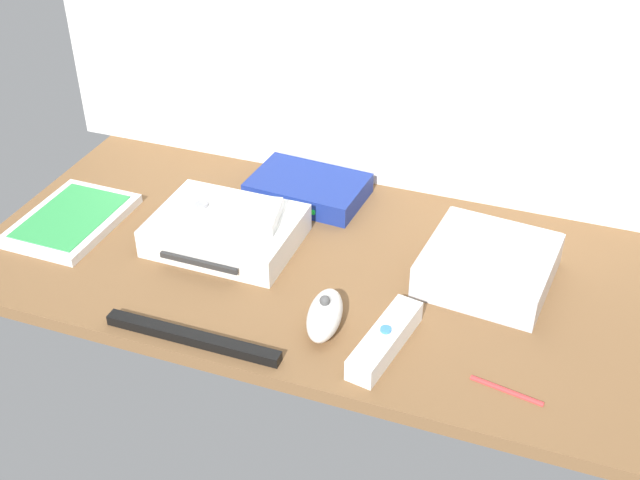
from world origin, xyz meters
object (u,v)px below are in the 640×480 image
(network_router, at_px, (308,188))
(remote_classic_pad, at_px, (229,214))
(game_case, at_px, (72,220))
(stylus_pen, at_px, (507,389))
(mini_computer, at_px, (488,265))
(game_console, at_px, (225,232))
(sensor_bar, at_px, (192,338))
(remote_nunchuk, at_px, (325,315))
(remote_wand, at_px, (385,340))

(network_router, xyz_separation_m, remote_classic_pad, (-0.06, -0.16, 0.04))
(game_case, bearing_deg, stylus_pen, -9.44)
(mini_computer, bearing_deg, remote_classic_pad, -173.30)
(game_case, xyz_separation_m, remote_classic_pad, (0.25, 0.03, 0.05))
(mini_computer, relative_size, game_case, 0.97)
(game_console, height_order, game_case, game_console)
(game_console, bearing_deg, sensor_bar, -74.70)
(game_console, height_order, remote_classic_pad, remote_classic_pad)
(game_case, bearing_deg, game_console, 8.39)
(mini_computer, bearing_deg, remote_nunchuk, -136.15)
(sensor_bar, bearing_deg, remote_nunchuk, 29.74)
(mini_computer, xyz_separation_m, remote_nunchuk, (-0.18, -0.17, -0.01))
(mini_computer, xyz_separation_m, sensor_bar, (-0.33, -0.26, -0.02))
(remote_nunchuk, relative_size, stylus_pen, 1.17)
(game_case, distance_m, network_router, 0.37)
(remote_nunchuk, height_order, stylus_pen, remote_nunchuk)
(mini_computer, distance_m, sensor_bar, 0.42)
(network_router, distance_m, remote_classic_pad, 0.18)
(remote_nunchuk, relative_size, sensor_bar, 0.44)
(remote_wand, bearing_deg, game_console, 164.27)
(remote_classic_pad, relative_size, stylus_pen, 1.74)
(game_console, distance_m, sensor_bar, 0.22)
(remote_wand, relative_size, remote_classic_pad, 0.97)
(game_console, relative_size, remote_nunchuk, 2.01)
(remote_wand, height_order, sensor_bar, remote_wand)
(network_router, height_order, remote_classic_pad, remote_classic_pad)
(game_case, relative_size, sensor_bar, 0.80)
(mini_computer, bearing_deg, network_router, 159.11)
(remote_wand, relative_size, remote_nunchuk, 1.44)
(game_console, distance_m, remote_wand, 0.32)
(remote_classic_pad, distance_m, stylus_pen, 0.47)
(remote_wand, xyz_separation_m, stylus_pen, (0.16, -0.02, -0.01))
(network_router, relative_size, remote_wand, 1.24)
(mini_computer, height_order, remote_classic_pad, remote_classic_pad)
(remote_nunchuk, distance_m, remote_classic_pad, 0.24)
(mini_computer, height_order, game_case, mini_computer)
(remote_classic_pad, distance_m, sensor_bar, 0.22)
(remote_wand, distance_m, stylus_pen, 0.16)
(game_case, height_order, remote_classic_pad, remote_classic_pad)
(remote_wand, relative_size, stylus_pen, 1.69)
(game_console, distance_m, game_case, 0.25)
(network_router, height_order, stylus_pen, network_router)
(mini_computer, height_order, remote_wand, mini_computer)
(remote_wand, height_order, remote_classic_pad, remote_classic_pad)
(game_console, height_order, sensor_bar, game_console)
(network_router, relative_size, remote_classic_pad, 1.20)
(network_router, bearing_deg, stylus_pen, -36.93)
(game_console, relative_size, remote_wand, 1.40)
(remote_nunchuk, bearing_deg, stylus_pen, -16.77)
(remote_classic_pad, height_order, sensor_bar, remote_classic_pad)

